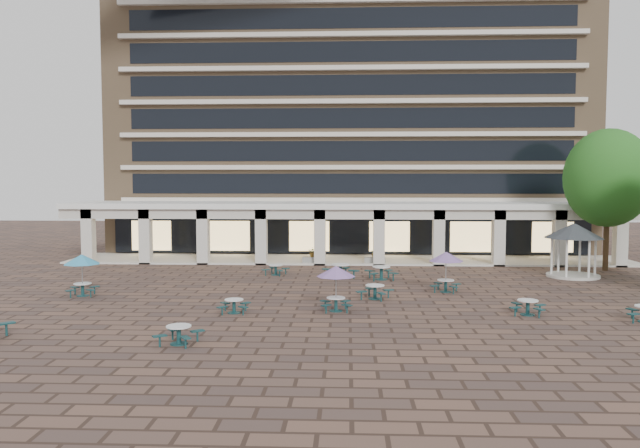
# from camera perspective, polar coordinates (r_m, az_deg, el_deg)

# --- Properties ---
(ground) EXTENTS (120.00, 120.00, 0.00)m
(ground) POSITION_cam_1_polar(r_m,az_deg,el_deg) (32.57, 2.74, -6.70)
(ground) COLOR brown
(ground) RESTS_ON ground
(apartment_building) EXTENTS (40.00, 15.50, 25.20)m
(apartment_building) POSITION_cam_1_polar(r_m,az_deg,el_deg) (57.84, 2.70, 10.50)
(apartment_building) COLOR #8F7151
(apartment_building) RESTS_ON ground
(retail_arcade) EXTENTS (42.00, 6.60, 4.40)m
(retail_arcade) POSITION_cam_1_polar(r_m,az_deg,el_deg) (46.90, 2.70, 0.27)
(retail_arcade) COLOR white
(retail_arcade) RESTS_ON ground
(picnic_table_1) EXTENTS (1.75, 1.75, 0.70)m
(picnic_table_1) POSITION_cam_1_polar(r_m,az_deg,el_deg) (23.94, -12.79, -9.70)
(picnic_table_1) COLOR #164242
(picnic_table_1) RESTS_ON ground
(picnic_table_2) EXTENTS (1.84, 1.84, 0.69)m
(picnic_table_2) POSITION_cam_1_polar(r_m,az_deg,el_deg) (29.76, 18.46, -7.12)
(picnic_table_2) COLOR #164242
(picnic_table_2) RESTS_ON ground
(picnic_table_4) EXTENTS (1.89, 1.89, 2.18)m
(picnic_table_4) POSITION_cam_1_polar(r_m,az_deg,el_deg) (34.89, -20.94, -3.17)
(picnic_table_4) COLOR #164242
(picnic_table_4) RESTS_ON ground
(picnic_table_5) EXTENTS (1.49, 1.49, 0.64)m
(picnic_table_5) POSITION_cam_1_polar(r_m,az_deg,el_deg) (28.93, -7.87, -7.32)
(picnic_table_5) COLOR #164242
(picnic_table_5) RESTS_ON ground
(picnic_table_6) EXTENTS (1.82, 1.82, 2.10)m
(picnic_table_6) POSITION_cam_1_polar(r_m,az_deg,el_deg) (28.83, 1.47, -4.51)
(picnic_table_6) COLOR #164242
(picnic_table_6) RESTS_ON ground
(picnic_table_8) EXTENTS (1.76, 1.76, 0.67)m
(picnic_table_8) POSITION_cam_1_polar(r_m,az_deg,el_deg) (40.07, -4.07, -4.11)
(picnic_table_8) COLOR #164242
(picnic_table_8) RESTS_ON ground
(picnic_table_9) EXTENTS (2.35, 2.35, 0.86)m
(picnic_table_9) POSITION_cam_1_polar(r_m,az_deg,el_deg) (38.85, 1.89, -4.19)
(picnic_table_9) COLOR #164242
(picnic_table_9) RESTS_ON ground
(picnic_table_10) EXTENTS (1.99, 1.99, 0.73)m
(picnic_table_10) POSITION_cam_1_polar(r_m,az_deg,el_deg) (32.11, 5.05, -6.08)
(picnic_table_10) COLOR #164242
(picnic_table_10) RESTS_ON ground
(picnic_table_11) EXTENTS (1.89, 1.89, 2.18)m
(picnic_table_11) POSITION_cam_1_polar(r_m,az_deg,el_deg) (34.41, 11.45, -3.08)
(picnic_table_11) COLOR #164242
(picnic_table_11) RESTS_ON ground
(picnic_table_13) EXTENTS (2.04, 2.04, 0.81)m
(picnic_table_13) POSITION_cam_1_polar(r_m,az_deg,el_deg) (38.32, 5.63, -4.36)
(picnic_table_13) COLOR #164242
(picnic_table_13) RESTS_ON ground
(gazebo) EXTENTS (3.60, 3.60, 3.35)m
(gazebo) POSITION_cam_1_polar(r_m,az_deg,el_deg) (42.07, 22.20, -1.10)
(gazebo) COLOR beige
(gazebo) RESTS_ON ground
(tree_east_c) EXTENTS (5.70, 5.70, 9.50)m
(tree_east_c) POSITION_cam_1_polar(r_m,az_deg,el_deg) (45.79, 24.84, 3.84)
(tree_east_c) COLOR #462F1C
(tree_east_c) RESTS_ON ground
(planter_left) EXTENTS (1.50, 0.60, 1.24)m
(planter_left) POSITION_cam_1_polar(r_m,az_deg,el_deg) (45.32, -0.66, -3.04)
(planter_left) COLOR gray
(planter_left) RESTS_ON ground
(planter_right) EXTENTS (1.50, 0.60, 1.17)m
(planter_right) POSITION_cam_1_polar(r_m,az_deg,el_deg) (45.29, 5.02, -3.13)
(planter_right) COLOR gray
(planter_right) RESTS_ON ground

